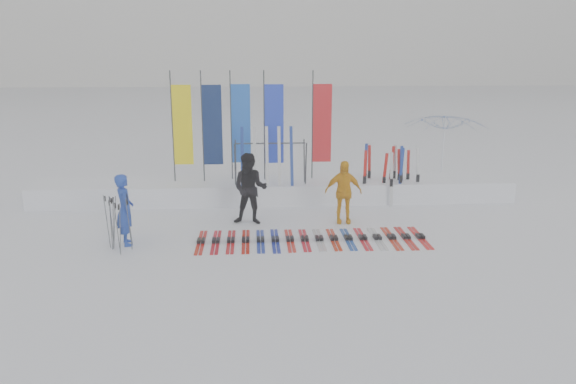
{
  "coord_description": "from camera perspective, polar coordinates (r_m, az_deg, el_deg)",
  "views": [
    {
      "loc": [
        -0.65,
        -11.59,
        4.33
      ],
      "look_at": [
        0.2,
        1.6,
        1.0
      ],
      "focal_mm": 35.0,
      "sensor_mm": 36.0,
      "label": 1
    }
  ],
  "objects": [
    {
      "name": "upright_skis",
      "position": [
        16.78,
        10.37,
        1.76
      ],
      "size": [
        1.64,
        1.12,
        1.67
      ],
      "color": "red",
      "rests_on": "ground"
    },
    {
      "name": "ski_row",
      "position": [
        13.25,
        2.41,
        -4.78
      ],
      "size": [
        5.36,
        1.7,
        0.07
      ],
      "color": "#B0100E",
      "rests_on": "ground"
    },
    {
      "name": "ski_rack",
      "position": [
        16.07,
        -1.81,
        3.57
      ],
      "size": [
        2.04,
        0.8,
        1.23
      ],
      "color": "#383A3F",
      "rests_on": "ground"
    },
    {
      "name": "person_yellow",
      "position": [
        14.46,
        5.63,
        0.01
      ],
      "size": [
        0.96,
        0.42,
        1.63
      ],
      "primitive_type": "imported",
      "rotation": [
        0.0,
        0.0,
        -0.02
      ],
      "color": "#EDA50F",
      "rests_on": "ground"
    },
    {
      "name": "snow_bank",
      "position": [
        16.69,
        -1.35,
        0.17
      ],
      "size": [
        14.0,
        1.6,
        0.6
      ],
      "primitive_type": "cube",
      "color": "white",
      "rests_on": "ground"
    },
    {
      "name": "ground",
      "position": [
        12.39,
        -0.45,
        -6.32
      ],
      "size": [
        120.0,
        120.0,
        0.0
      ],
      "primitive_type": "plane",
      "color": "white",
      "rests_on": "ground"
    },
    {
      "name": "pole_cluster",
      "position": [
        13.07,
        -16.91,
        -3.06
      ],
      "size": [
        0.59,
        0.68,
        1.25
      ],
      "color": "#595B60",
      "rests_on": "ground"
    },
    {
      "name": "person_black",
      "position": [
        14.31,
        -3.87,
        0.32
      ],
      "size": [
        0.99,
        0.83,
        1.84
      ],
      "primitive_type": "imported",
      "rotation": [
        0.0,
        0.0,
        -0.16
      ],
      "color": "black",
      "rests_on": "ground"
    },
    {
      "name": "person_blue",
      "position": [
        13.28,
        -16.24,
        -1.73
      ],
      "size": [
        0.57,
        0.7,
        1.65
      ],
      "primitive_type": "imported",
      "rotation": [
        0.0,
        0.0,
        1.91
      ],
      "color": "#1C3BA6",
      "rests_on": "ground"
    },
    {
      "name": "tent_canopy",
      "position": [
        19.07,
        15.54,
        4.2
      ],
      "size": [
        2.86,
        2.91,
        2.42
      ],
      "primitive_type": "imported",
      "rotation": [
        0.0,
        0.0,
        -0.09
      ],
      "color": "white",
      "rests_on": "ground"
    },
    {
      "name": "feather_flags",
      "position": [
        16.51,
        -4.31,
        6.85
      ],
      "size": [
        4.66,
        0.29,
        3.2
      ],
      "color": "#383A3F",
      "rests_on": "ground"
    }
  ]
}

